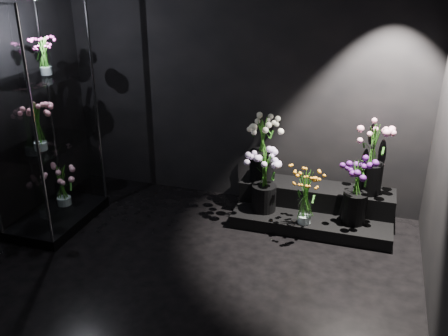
% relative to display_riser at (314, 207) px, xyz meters
% --- Properties ---
extents(floor, '(4.00, 4.00, 0.00)m').
position_rel_display_riser_xyz_m(floor, '(-0.92, -1.68, -0.15)').
color(floor, black).
rests_on(floor, ground).
extents(wall_back, '(4.00, 0.00, 4.00)m').
position_rel_display_riser_xyz_m(wall_back, '(-0.92, 0.32, 1.25)').
color(wall_back, black).
rests_on(wall_back, floor).
extents(display_riser, '(1.62, 0.72, 0.36)m').
position_rel_display_riser_xyz_m(display_riser, '(0.00, 0.00, 0.00)').
color(display_riser, black).
rests_on(display_riser, floor).
extents(display_case, '(0.62, 1.04, 2.28)m').
position_rel_display_riser_xyz_m(display_case, '(-2.59, -0.87, 0.99)').
color(display_case, black).
rests_on(display_case, floor).
extents(bouquet_orange_bells, '(0.27, 0.27, 0.56)m').
position_rel_display_riser_xyz_m(bouquet_orange_bells, '(-0.06, -0.34, 0.28)').
color(bouquet_orange_bells, white).
rests_on(bouquet_orange_bells, display_riser).
extents(bouquet_lilac, '(0.40, 0.40, 0.65)m').
position_rel_display_riser_xyz_m(bouquet_lilac, '(-0.51, -0.19, 0.35)').
color(bouquet_lilac, black).
rests_on(bouquet_lilac, display_riser).
extents(bouquet_purple, '(0.34, 0.34, 0.67)m').
position_rel_display_riser_xyz_m(bouquet_purple, '(0.41, -0.17, 0.35)').
color(bouquet_purple, black).
rests_on(bouquet_purple, display_riser).
extents(bouquet_cream_roses, '(0.52, 0.52, 0.69)m').
position_rel_display_riser_xyz_m(bouquet_cream_roses, '(-0.60, 0.09, 0.61)').
color(bouquet_cream_roses, black).
rests_on(bouquet_cream_roses, display_riser).
extents(bouquet_pink_roses, '(0.42, 0.42, 0.74)m').
position_rel_display_riser_xyz_m(bouquet_pink_roses, '(0.52, 0.10, 0.63)').
color(bouquet_pink_roses, black).
rests_on(bouquet_pink_roses, display_riser).
extents(bouquet_case_pink, '(0.32, 0.32, 0.47)m').
position_rel_display_riser_xyz_m(bouquet_case_pink, '(-2.54, -1.02, 0.99)').
color(bouquet_case_pink, white).
rests_on(bouquet_case_pink, display_case).
extents(bouquet_case_magenta, '(0.25, 0.25, 0.35)m').
position_rel_display_riser_xyz_m(bouquet_case_magenta, '(-2.56, -0.75, 1.60)').
color(bouquet_case_magenta, white).
rests_on(bouquet_case_magenta, display_case).
extents(bouquet_case_base_pink, '(0.34, 0.34, 0.45)m').
position_rel_display_riser_xyz_m(bouquet_case_base_pink, '(-2.63, -0.67, 0.19)').
color(bouquet_case_base_pink, white).
rests_on(bouquet_case_base_pink, display_case).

